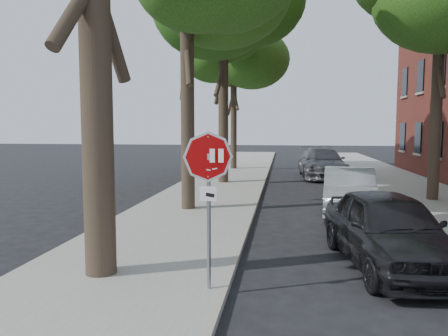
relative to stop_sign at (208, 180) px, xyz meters
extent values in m
plane|color=black|center=(0.70, 0.03, -1.95)|extent=(120.00, 120.00, 0.00)
cube|color=gray|center=(-1.80, 12.03, -1.89)|extent=(4.00, 55.00, 0.12)
cube|color=gray|center=(6.70, 12.03, -1.89)|extent=(4.00, 55.00, 0.12)
cube|color=#9E9384|center=(0.25, 12.03, -1.88)|extent=(0.12, 55.00, 0.13)
cube|color=#9E9384|center=(4.65, 12.03, -1.88)|extent=(0.12, 55.00, 0.13)
cylinder|color=gray|center=(0.00, 0.03, -0.53)|extent=(0.06, 0.06, 2.60)
cube|color=#99999E|center=(0.00, 0.00, 0.37)|extent=(0.05, 0.06, 0.10)
cylinder|color=#99999E|center=(0.00, -0.01, 0.37)|extent=(0.76, 0.32, 0.82)
cylinder|color=white|center=(0.00, -0.02, 0.37)|extent=(0.76, 0.32, 0.82)
cylinder|color=red|center=(0.00, -0.03, 0.37)|extent=(0.68, 0.29, 0.74)
cube|color=white|center=(-0.21, -0.04, 0.39)|extent=(0.08, 0.00, 0.22)
cube|color=white|center=(-0.07, -0.04, 0.39)|extent=(0.08, 0.00, 0.22)
cube|color=white|center=(0.07, -0.04, 0.39)|extent=(0.08, 0.00, 0.22)
cube|color=white|center=(0.21, -0.04, 0.39)|extent=(0.08, 0.00, 0.22)
cube|color=silver|center=(-0.11, -0.04, 0.18)|extent=(0.08, 0.00, 0.03)
cube|color=silver|center=(0.00, -0.04, 0.16)|extent=(0.08, 0.00, 0.03)
cube|color=silver|center=(0.11, -0.04, 0.18)|extent=(0.08, 0.00, 0.03)
cube|color=white|center=(0.00, -0.01, -0.23)|extent=(0.28, 0.02, 0.24)
cube|color=black|center=(0.03, -0.03, -0.25)|extent=(0.15, 0.00, 0.08)
cylinder|color=black|center=(-2.10, 0.53, 2.92)|extent=(0.56, 0.56, 9.50)
cylinder|color=black|center=(-1.90, 7.03, 2.92)|extent=(0.44, 0.44, 9.50)
cylinder|color=black|center=(-1.70, 14.03, 3.17)|extent=(0.48, 0.48, 10.00)
ellipsoid|color=#1B4B0E|center=(-1.70, 14.03, 5.97)|extent=(4.62, 4.62, 3.70)
ellipsoid|color=#1B4B0E|center=(-2.54, 14.87, 5.55)|extent=(4.20, 4.20, 3.36)
cylinder|color=black|center=(-2.00, 21.03, 2.67)|extent=(0.40, 0.40, 9.00)
ellipsoid|color=#11440F|center=(-2.00, 21.03, 5.19)|extent=(4.16, 4.16, 3.33)
ellipsoid|color=#11440F|center=(-1.06, 20.46, 6.14)|extent=(3.40, 3.40, 2.72)
ellipsoid|color=#11440F|center=(-2.76, 21.78, 4.81)|extent=(3.78, 3.78, 3.02)
cylinder|color=black|center=(6.70, 10.03, 2.67)|extent=(0.40, 0.40, 9.00)
ellipsoid|color=#11440F|center=(6.70, 10.03, 5.19)|extent=(4.16, 4.16, 3.33)
ellipsoid|color=#11440F|center=(5.94, 10.78, 4.81)|extent=(3.78, 3.78, 3.02)
imported|color=black|center=(3.30, 2.04, -1.19)|extent=(2.40, 4.68, 1.52)
imported|color=#94989B|center=(3.30, 7.41, -1.21)|extent=(2.01, 4.59, 1.47)
imported|color=#58575D|center=(3.30, 17.60, -1.13)|extent=(2.52, 5.74, 1.64)
camera|label=1|loc=(1.20, -6.91, 0.85)|focal=35.00mm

